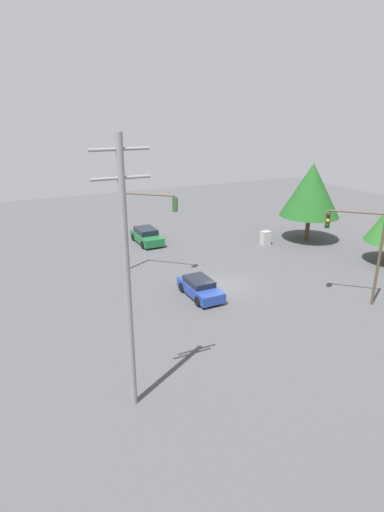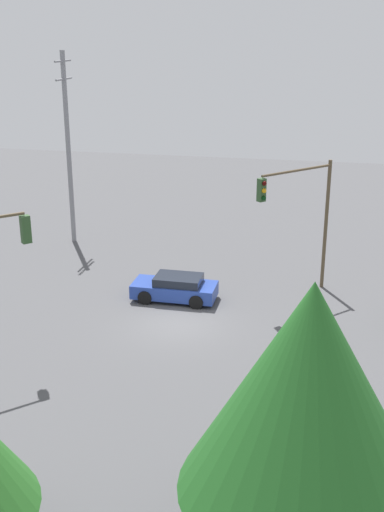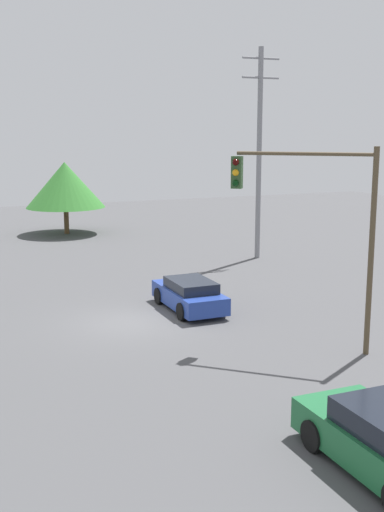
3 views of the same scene
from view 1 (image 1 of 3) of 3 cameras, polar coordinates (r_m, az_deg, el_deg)
name	(u,v)px [view 1 (image 1 of 3)]	position (r m, az deg, el deg)	size (l,w,h in m)	color
ground_plane	(226,286)	(29.76, 4.89, -4.22)	(80.00, 80.00, 0.00)	#4C4C4F
sedan_green	(147,236)	(39.42, -6.50, 2.86)	(2.07, 4.54, 1.46)	#1E6638
sedan_blue	(200,288)	(27.76, 1.15, -4.56)	(1.86, 4.08, 1.26)	#233D93
traffic_signal_main	(143,218)	(30.79, -7.07, 5.48)	(3.56, 3.23, 6.59)	brown
traffic_signal_cross	(359,240)	(27.78, 22.73, 2.12)	(2.75, 2.67, 6.41)	brown
utility_pole_tall	(127,276)	(15.77, -9.29, -2.91)	(2.20, 0.28, 11.44)	gray
electrical_cabinet	(265,238)	(39.27, 10.45, 2.55)	(0.87, 0.65, 1.36)	#B2B2AD
tree_far	(311,190)	(40.73, 16.67, 9.02)	(5.74, 5.74, 7.64)	#4C3823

